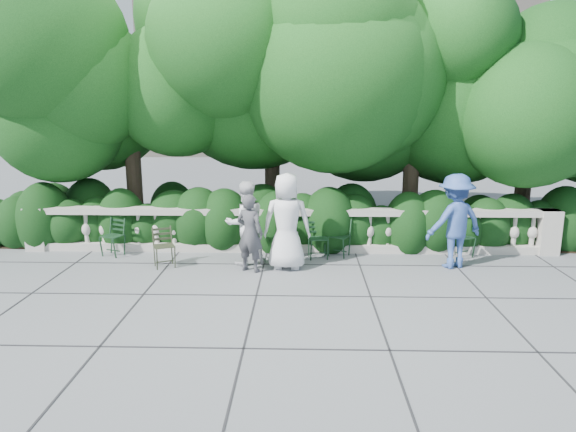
{
  "coord_description": "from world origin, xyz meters",
  "views": [
    {
      "loc": [
        0.3,
        -9.47,
        3.28
      ],
      "look_at": [
        0.0,
        1.0,
        1.0
      ],
      "focal_mm": 32.0,
      "sensor_mm": 36.0,
      "label": 1
    }
  ],
  "objects_px": {
    "chair_d": "(319,260)",
    "person_older_blue": "(455,221)",
    "person_casual_man": "(245,223)",
    "chair_a": "(109,257)",
    "chair_c": "(336,257)",
    "person_businessman": "(287,221)",
    "person_woman_grey": "(250,233)",
    "chair_e": "(284,258)",
    "chair_weathered": "(166,269)",
    "chair_f": "(466,259)"
  },
  "relations": [
    {
      "from": "chair_c",
      "to": "chair_d",
      "type": "height_order",
      "value": "same"
    },
    {
      "from": "chair_c",
      "to": "chair_f",
      "type": "height_order",
      "value": "same"
    },
    {
      "from": "chair_a",
      "to": "person_older_blue",
      "type": "relative_size",
      "value": 0.43
    },
    {
      "from": "chair_e",
      "to": "chair_f",
      "type": "distance_m",
      "value": 3.96
    },
    {
      "from": "chair_a",
      "to": "person_businessman",
      "type": "distance_m",
      "value": 4.1
    },
    {
      "from": "person_woman_grey",
      "to": "person_older_blue",
      "type": "xyz_separation_m",
      "value": [
        4.14,
        0.38,
        0.18
      ]
    },
    {
      "from": "person_woman_grey",
      "to": "person_older_blue",
      "type": "distance_m",
      "value": 4.16
    },
    {
      "from": "person_businessman",
      "to": "chair_c",
      "type": "bearing_deg",
      "value": -142.41
    },
    {
      "from": "chair_a",
      "to": "person_older_blue",
      "type": "bearing_deg",
      "value": 16.12
    },
    {
      "from": "chair_c",
      "to": "person_casual_man",
      "type": "distance_m",
      "value": 2.17
    },
    {
      "from": "chair_f",
      "to": "person_woman_grey",
      "type": "bearing_deg",
      "value": 165.01
    },
    {
      "from": "chair_a",
      "to": "person_woman_grey",
      "type": "distance_m",
      "value": 3.4
    },
    {
      "from": "chair_d",
      "to": "person_older_blue",
      "type": "height_order",
      "value": "person_older_blue"
    },
    {
      "from": "chair_d",
      "to": "chair_f",
      "type": "distance_m",
      "value": 3.21
    },
    {
      "from": "chair_a",
      "to": "chair_d",
      "type": "relative_size",
      "value": 1.0
    },
    {
      "from": "chair_e",
      "to": "chair_c",
      "type": "bearing_deg",
      "value": -12.17
    },
    {
      "from": "chair_d",
      "to": "person_older_blue",
      "type": "relative_size",
      "value": 0.43
    },
    {
      "from": "chair_f",
      "to": "person_older_blue",
      "type": "bearing_deg",
      "value": -156.2
    },
    {
      "from": "person_woman_grey",
      "to": "person_older_blue",
      "type": "relative_size",
      "value": 0.81
    },
    {
      "from": "person_woman_grey",
      "to": "person_older_blue",
      "type": "bearing_deg",
      "value": -150.16
    },
    {
      "from": "person_businessman",
      "to": "person_woman_grey",
      "type": "bearing_deg",
      "value": 16.7
    },
    {
      "from": "chair_weathered",
      "to": "person_woman_grey",
      "type": "xyz_separation_m",
      "value": [
        1.73,
        -0.07,
        0.78
      ]
    },
    {
      "from": "chair_f",
      "to": "chair_weathered",
      "type": "relative_size",
      "value": 1.0
    },
    {
      "from": "chair_c",
      "to": "chair_weathered",
      "type": "distance_m",
      "value": 3.63
    },
    {
      "from": "person_businessman",
      "to": "chair_e",
      "type": "bearing_deg",
      "value": -82.38
    },
    {
      "from": "chair_d",
      "to": "chair_weathered",
      "type": "height_order",
      "value": "same"
    },
    {
      "from": "chair_d",
      "to": "person_casual_man",
      "type": "xyz_separation_m",
      "value": [
        -1.54,
        -0.29,
        0.88
      ]
    },
    {
      "from": "chair_d",
      "to": "person_older_blue",
      "type": "bearing_deg",
      "value": -15.36
    },
    {
      "from": "chair_c",
      "to": "chair_e",
      "type": "xyz_separation_m",
      "value": [
        -1.14,
        -0.09,
        0.0
      ]
    },
    {
      "from": "chair_c",
      "to": "chair_e",
      "type": "height_order",
      "value": "same"
    },
    {
      "from": "chair_d",
      "to": "person_businessman",
      "type": "height_order",
      "value": "person_businessman"
    },
    {
      "from": "chair_weathered",
      "to": "person_businessman",
      "type": "relative_size",
      "value": 0.43
    },
    {
      "from": "person_older_blue",
      "to": "chair_f",
      "type": "bearing_deg",
      "value": -149.73
    },
    {
      "from": "chair_c",
      "to": "chair_d",
      "type": "xyz_separation_m",
      "value": [
        -0.38,
        -0.21,
        0.0
      ]
    },
    {
      "from": "chair_a",
      "to": "person_older_blue",
      "type": "height_order",
      "value": "person_older_blue"
    },
    {
      "from": "chair_a",
      "to": "person_businessman",
      "type": "height_order",
      "value": "person_businessman"
    },
    {
      "from": "chair_f",
      "to": "chair_a",
      "type": "bearing_deg",
      "value": 154.06
    },
    {
      "from": "chair_d",
      "to": "person_businessman",
      "type": "xyz_separation_m",
      "value": [
        -0.68,
        -0.56,
        0.98
      ]
    },
    {
      "from": "chair_e",
      "to": "chair_weathered",
      "type": "distance_m",
      "value": 2.52
    },
    {
      "from": "chair_e",
      "to": "person_woman_grey",
      "type": "bearing_deg",
      "value": -143.36
    },
    {
      "from": "chair_e",
      "to": "person_casual_man",
      "type": "distance_m",
      "value": 1.25
    },
    {
      "from": "chair_a",
      "to": "chair_f",
      "type": "height_order",
      "value": "same"
    },
    {
      "from": "chair_a",
      "to": "chair_e",
      "type": "height_order",
      "value": "same"
    },
    {
      "from": "chair_d",
      "to": "chair_weathered",
      "type": "distance_m",
      "value": 3.21
    },
    {
      "from": "chair_a",
      "to": "chair_d",
      "type": "xyz_separation_m",
      "value": [
        4.6,
        -0.09,
        0.0
      ]
    },
    {
      "from": "chair_a",
      "to": "chair_d",
      "type": "distance_m",
      "value": 4.6
    },
    {
      "from": "person_businessman",
      "to": "person_older_blue",
      "type": "relative_size",
      "value": 1.02
    },
    {
      "from": "person_woman_grey",
      "to": "chair_d",
      "type": "bearing_deg",
      "value": -127.07
    },
    {
      "from": "chair_d",
      "to": "chair_f",
      "type": "relative_size",
      "value": 1.0
    },
    {
      "from": "chair_a",
      "to": "chair_d",
      "type": "bearing_deg",
      "value": 18.64
    }
  ]
}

